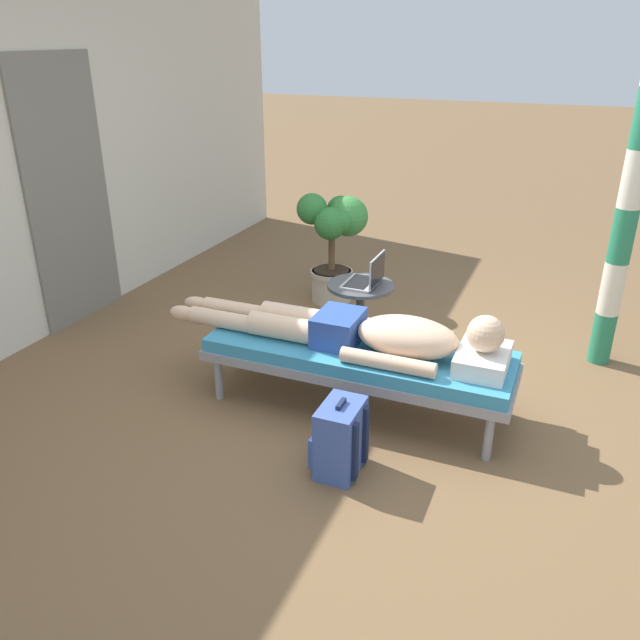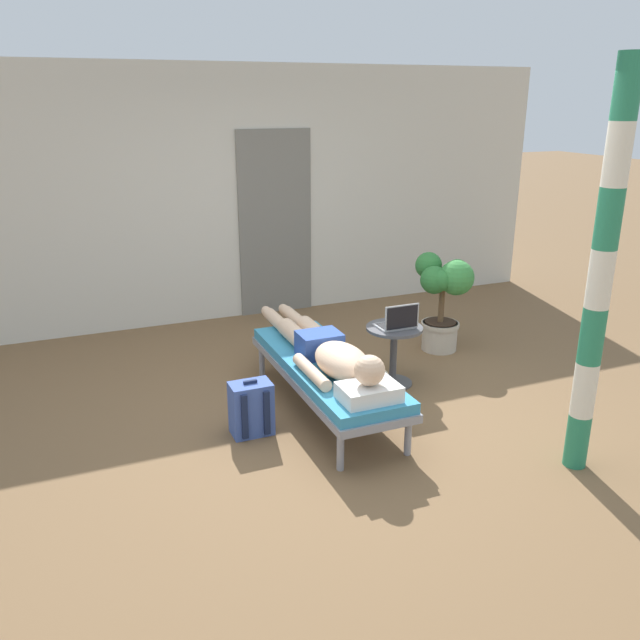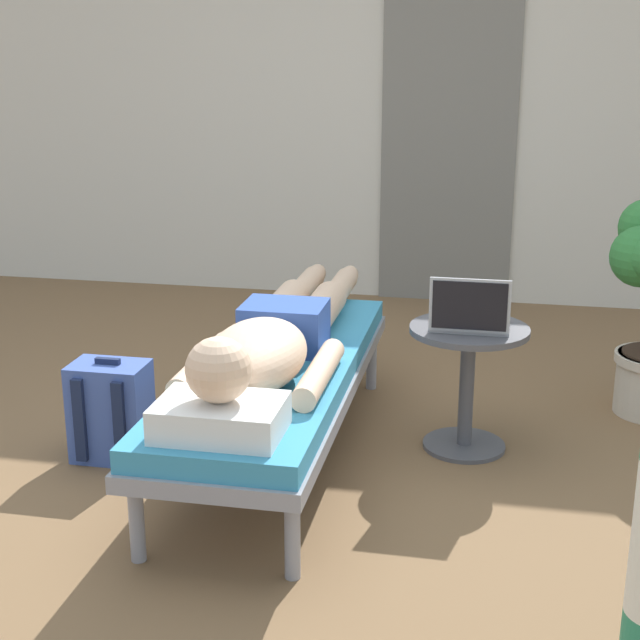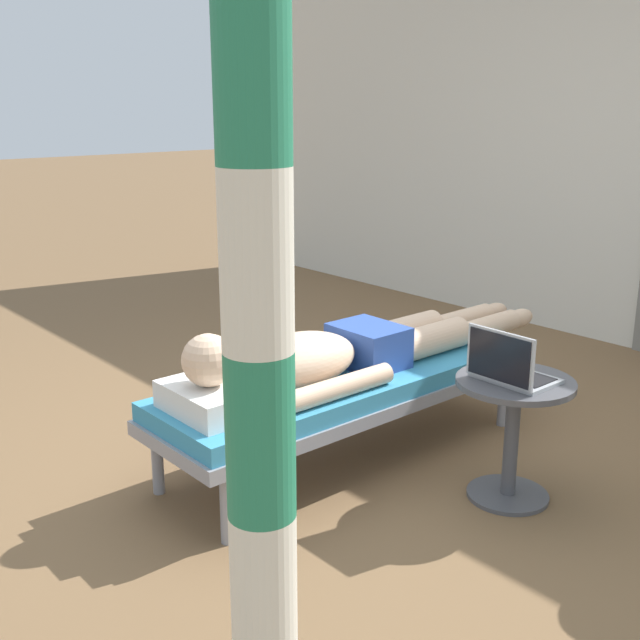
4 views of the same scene
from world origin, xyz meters
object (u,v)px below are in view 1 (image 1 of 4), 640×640
object	(u,v)px
person_reclining	(368,333)
laptop	(368,277)
porch_post	(634,179)
lounge_chair	(358,357)
backpack	(340,439)
side_table	(360,306)
potted_plant	(334,235)

from	to	relation	value
person_reclining	laptop	bearing A→B (deg)	18.99
laptop	porch_post	xyz separation A→B (m)	(0.50, -1.59, 0.72)
lounge_chair	backpack	world-z (taller)	backpack
person_reclining	laptop	world-z (taller)	laptop
lounge_chair	laptop	distance (m)	0.79
person_reclining	side_table	world-z (taller)	person_reclining
side_table	laptop	distance (m)	0.23
laptop	potted_plant	distance (m)	1.00
porch_post	potted_plant	bearing A→B (deg)	81.58
person_reclining	potted_plant	bearing A→B (deg)	28.05
person_reclining	backpack	world-z (taller)	person_reclining
side_table	laptop	bearing A→B (deg)	-90.00
laptop	backpack	bearing A→B (deg)	-166.88
porch_post	laptop	bearing A→B (deg)	107.45
porch_post	lounge_chair	bearing A→B (deg)	131.44
laptop	potted_plant	world-z (taller)	potted_plant
lounge_chair	person_reclining	world-z (taller)	person_reclining
person_reclining	potted_plant	xyz separation A→B (m)	(1.55, 0.83, 0.08)
side_table	lounge_chair	bearing A→B (deg)	-161.58
lounge_chair	potted_plant	size ratio (longest dim) A/B	1.99
backpack	potted_plant	xyz separation A→B (m)	(2.21, 0.90, 0.40)
potted_plant	porch_post	distance (m)	2.30
person_reclining	laptop	distance (m)	0.78
potted_plant	lounge_chair	bearing A→B (deg)	-153.68
side_table	porch_post	size ratio (longest dim) A/B	0.20
lounge_chair	person_reclining	bearing A→B (deg)	-90.00
side_table	potted_plant	distance (m)	1.00
potted_plant	side_table	bearing A→B (deg)	-147.41
backpack	porch_post	world-z (taller)	porch_post
lounge_chair	laptop	size ratio (longest dim) A/B	6.11
person_reclining	laptop	xyz separation A→B (m)	(0.73, 0.25, 0.07)
side_table	backpack	size ratio (longest dim) A/B	1.23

